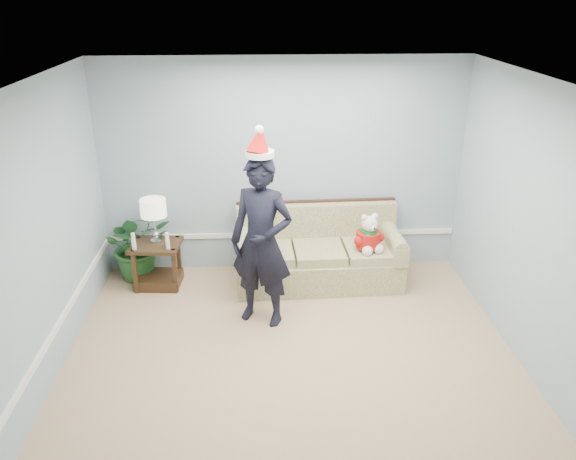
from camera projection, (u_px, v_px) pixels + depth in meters
The scene contains 10 objects.
room_shell at pixel (295, 257), 4.67m from camera, with size 4.54×5.04×2.74m.
wainscot_trim at pixel (179, 286), 6.05m from camera, with size 4.49×4.99×0.06m.
sofa at pixel (318, 255), 7.00m from camera, with size 2.04×0.93×0.95m.
side_table at pixel (158, 269), 6.91m from camera, with size 0.63×0.54×0.57m.
table_lamp at pixel (153, 210), 6.65m from camera, with size 0.31×0.31×0.55m.
candle_pair at pixel (151, 242), 6.59m from camera, with size 0.45×0.05×0.21m.
houseplant at pixel (138, 244), 7.03m from camera, with size 0.81×0.70×0.90m, color #225927.
man at pixel (262, 242), 5.91m from camera, with size 0.69×0.45×1.88m, color black.
santa_hat at pixel (260, 142), 5.50m from camera, with size 0.40×0.42×0.34m.
teddy_bear at pixel (369, 237), 6.69m from camera, with size 0.37×0.37×0.48m.
Camera 1 is at (-0.28, -4.19, 3.42)m, focal length 35.00 mm.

